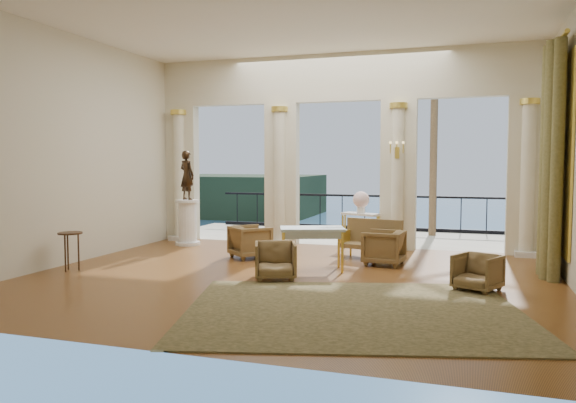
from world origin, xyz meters
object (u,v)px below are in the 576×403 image
(armchair_c, at_px, (384,246))
(console_table, at_px, (361,219))
(armchair_d, at_px, (250,240))
(statue, at_px, (187,175))
(armchair_b, at_px, (477,271))
(game_table, at_px, (312,232))
(settee, at_px, (372,239))
(side_table, at_px, (70,238))
(pedestal, at_px, (188,223))
(armchair_a, at_px, (275,259))

(armchair_c, relative_size, console_table, 0.79)
(armchair_d, height_order, statue, statue)
(armchair_b, height_order, armchair_c, armchair_c)
(statue, bearing_deg, game_table, 171.57)
(armchair_b, bearing_deg, game_table, -169.04)
(settee, height_order, console_table, console_table)
(statue, height_order, side_table, statue)
(armchair_b, bearing_deg, armchair_c, 160.55)
(armchair_b, distance_m, settee, 3.15)
(armchair_d, bearing_deg, pedestal, 12.51)
(armchair_d, distance_m, statue, 2.78)
(settee, bearing_deg, game_table, -103.63)
(armchair_c, distance_m, armchair_d, 2.76)
(armchair_d, distance_m, settee, 2.51)
(armchair_a, height_order, armchair_b, armchair_a)
(armchair_a, height_order, side_table, side_table)
(armchair_d, xyz_separation_m, pedestal, (-2.12, 1.24, 0.15))
(armchair_b, relative_size, game_table, 0.49)
(armchair_a, xyz_separation_m, statue, (-3.33, 3.12, 1.33))
(settee, xyz_separation_m, pedestal, (-4.54, 0.57, 0.12))
(armchair_c, bearing_deg, game_table, -44.96)
(settee, height_order, game_table, settee)
(pedestal, height_order, console_table, pedestal)
(settee, bearing_deg, armchair_a, -101.31)
(armchair_c, relative_size, side_table, 1.05)
(console_table, bearing_deg, settee, -45.36)
(armchair_b, xyz_separation_m, game_table, (-2.88, 0.81, 0.40))
(game_table, height_order, console_table, console_table)
(console_table, bearing_deg, armchair_a, -77.88)
(armchair_d, bearing_deg, settee, -121.62)
(settee, xyz_separation_m, statue, (-4.54, 0.57, 1.28))
(armchair_a, relative_size, console_table, 0.75)
(game_table, bearing_deg, console_table, 62.00)
(statue, bearing_deg, pedestal, 21.76)
(game_table, distance_m, pedestal, 4.29)
(armchair_b, relative_size, console_table, 0.67)
(settee, relative_size, game_table, 1.01)
(armchair_c, height_order, game_table, game_table)
(armchair_d, xyz_separation_m, console_table, (1.98, 1.84, 0.32))
(armchair_d, relative_size, statue, 0.64)
(armchair_d, distance_m, side_table, 3.50)
(armchair_a, relative_size, settee, 0.53)
(game_table, distance_m, console_table, 2.78)
(console_table, bearing_deg, armchair_d, -113.27)
(statue, bearing_deg, side_table, 103.76)
(side_table, bearing_deg, pedestal, 82.00)
(armchair_b, distance_m, pedestal, 7.22)
(armchair_a, relative_size, game_table, 0.54)
(statue, bearing_deg, armchair_c, -171.99)
(armchair_c, xyz_separation_m, console_table, (-0.78, 1.79, 0.32))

